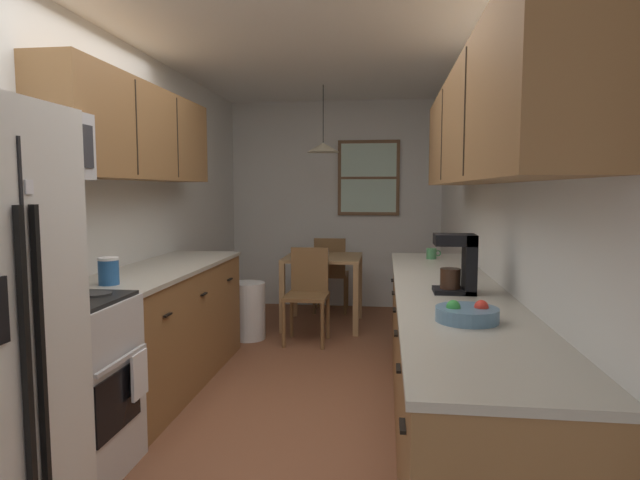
# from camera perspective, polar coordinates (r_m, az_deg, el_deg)

# --- Properties ---
(ground_plane) EXTENTS (12.00, 12.00, 0.00)m
(ground_plane) POSITION_cam_1_polar(r_m,az_deg,el_deg) (4.27, -1.83, -14.59)
(ground_plane) COLOR brown
(wall_left) EXTENTS (0.10, 9.00, 2.55)m
(wall_left) POSITION_cam_1_polar(r_m,az_deg,el_deg) (4.43, -19.43, 2.72)
(wall_left) COLOR silver
(wall_left) RESTS_ON ground
(wall_right) EXTENTS (0.10, 9.00, 2.55)m
(wall_right) POSITION_cam_1_polar(r_m,az_deg,el_deg) (4.03, 17.45, 2.54)
(wall_right) COLOR silver
(wall_right) RESTS_ON ground
(wall_back) EXTENTS (4.40, 0.10, 2.55)m
(wall_back) POSITION_cam_1_polar(r_m,az_deg,el_deg) (6.64, 1.69, 3.82)
(wall_back) COLOR silver
(wall_back) RESTS_ON ground
(ceiling_slab) EXTENTS (4.40, 9.00, 0.08)m
(ceiling_slab) POSITION_cam_1_polar(r_m,az_deg,el_deg) (4.17, -1.95, 21.15)
(ceiling_slab) COLOR white
(stove_range) EXTENTS (0.66, 0.61, 1.10)m
(stove_range) POSITION_cam_1_polar(r_m,az_deg,el_deg) (3.05, -26.36, -14.07)
(stove_range) COLOR silver
(stove_range) RESTS_ON ground
(microwave_over_range) EXTENTS (0.39, 0.61, 0.35)m
(microwave_over_range) POSITION_cam_1_polar(r_m,az_deg,el_deg) (2.96, -29.22, 9.10)
(microwave_over_range) COLOR silver
(counter_left) EXTENTS (0.64, 1.98, 0.90)m
(counter_left) POSITION_cam_1_polar(r_m,az_deg,el_deg) (4.15, -16.44, -8.89)
(counter_left) COLOR olive
(counter_left) RESTS_ON ground
(upper_cabinets_left) EXTENTS (0.33, 2.06, 0.66)m
(upper_cabinets_left) POSITION_cam_1_polar(r_m,az_deg,el_deg) (4.06, -19.11, 10.81)
(upper_cabinets_left) COLOR olive
(counter_right) EXTENTS (0.64, 3.36, 0.90)m
(counter_right) POSITION_cam_1_polar(r_m,az_deg,el_deg) (3.24, 13.71, -12.89)
(counter_right) COLOR olive
(counter_right) RESTS_ON ground
(upper_cabinets_right) EXTENTS (0.33, 3.04, 0.63)m
(upper_cabinets_right) POSITION_cam_1_polar(r_m,az_deg,el_deg) (3.07, 17.05, 11.79)
(upper_cabinets_right) COLOR olive
(dining_table) EXTENTS (0.80, 0.81, 0.76)m
(dining_table) POSITION_cam_1_polar(r_m,az_deg,el_deg) (5.67, 0.34, -3.05)
(dining_table) COLOR #A87F51
(dining_table) RESTS_ON ground
(dining_chair_near) EXTENTS (0.41, 0.41, 0.90)m
(dining_chair_near) POSITION_cam_1_polar(r_m,az_deg,el_deg) (5.11, -1.34, -5.41)
(dining_chair_near) COLOR brown
(dining_chair_near) RESTS_ON ground
(dining_chair_far) EXTENTS (0.40, 0.40, 0.90)m
(dining_chair_far) POSITION_cam_1_polar(r_m,az_deg,el_deg) (6.29, 1.14, -3.36)
(dining_chair_far) COLOR brown
(dining_chair_far) RESTS_ON ground
(pendant_light) EXTENTS (0.34, 0.34, 0.69)m
(pendant_light) POSITION_cam_1_polar(r_m,az_deg,el_deg) (5.63, 0.34, 9.97)
(pendant_light) COLOR black
(back_window) EXTENTS (0.75, 0.05, 0.92)m
(back_window) POSITION_cam_1_polar(r_m,az_deg,el_deg) (6.54, 5.26, 6.68)
(back_window) COLOR brown
(trash_bin) EXTENTS (0.33, 0.33, 0.56)m
(trash_bin) POSITION_cam_1_polar(r_m,az_deg,el_deg) (5.28, -7.71, -7.56)
(trash_bin) COLOR white
(trash_bin) RESTS_ON ground
(storage_canister) EXTENTS (0.12, 0.12, 0.16)m
(storage_canister) POSITION_cam_1_polar(r_m,az_deg,el_deg) (3.37, -21.84, -3.12)
(storage_canister) COLOR #265999
(storage_canister) RESTS_ON counter_left
(dish_towel) EXTENTS (0.02, 0.16, 0.24)m
(dish_towel) POSITION_cam_1_polar(r_m,az_deg,el_deg) (2.99, -18.90, -13.58)
(dish_towel) COLOR white
(coffee_maker) EXTENTS (0.22, 0.18, 0.32)m
(coffee_maker) POSITION_cam_1_polar(r_m,az_deg,el_deg) (2.97, 14.88, -2.35)
(coffee_maker) COLOR black
(coffee_maker) RESTS_ON counter_right
(mug_by_coffeemaker) EXTENTS (0.12, 0.08, 0.09)m
(mug_by_coffeemaker) POSITION_cam_1_polar(r_m,az_deg,el_deg) (4.40, 11.95, -1.45)
(mug_by_coffeemaker) COLOR #3F7F4C
(mug_by_coffeemaker) RESTS_ON counter_right
(fruit_bowl) EXTENTS (0.27, 0.27, 0.09)m
(fruit_bowl) POSITION_cam_1_polar(r_m,az_deg,el_deg) (2.36, 15.57, -7.61)
(fruit_bowl) COLOR #597F9E
(fruit_bowl) RESTS_ON counter_right
(table_serving_bowl) EXTENTS (0.21, 0.21, 0.06)m
(table_serving_bowl) POSITION_cam_1_polar(r_m,az_deg,el_deg) (5.71, -0.10, -1.37)
(table_serving_bowl) COLOR silver
(table_serving_bowl) RESTS_ON dining_table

